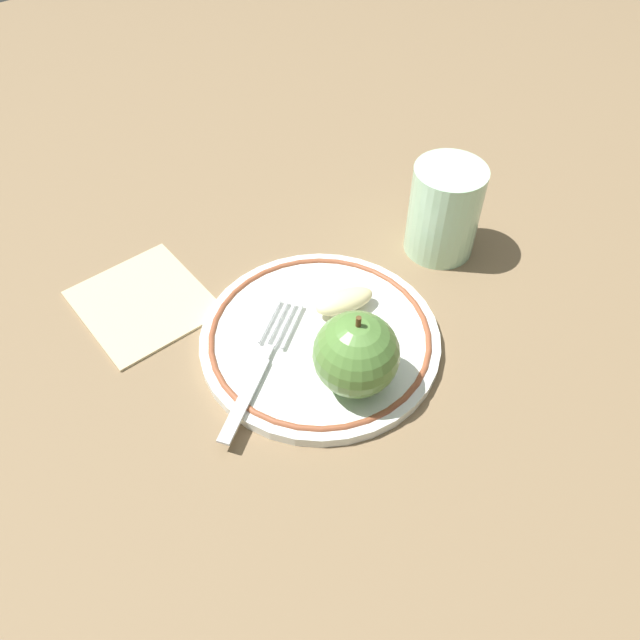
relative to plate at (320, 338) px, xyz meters
name	(u,v)px	position (x,y,z in m)	size (l,w,h in m)	color
ground_plane	(326,326)	(-0.02, -0.01, -0.01)	(2.00, 2.00, 0.00)	#846B4B
plate	(320,338)	(0.00, 0.00, 0.00)	(0.24, 0.24, 0.01)	white
apple_red_whole	(356,354)	(0.01, 0.06, 0.05)	(0.08, 0.08, 0.09)	#598A3D
apple_slice_front	(342,298)	(-0.04, -0.02, 0.02)	(0.06, 0.03, 0.02)	beige
fork	(258,370)	(0.07, 0.01, 0.01)	(0.15, 0.12, 0.00)	silver
drinking_glass	(444,210)	(-0.19, -0.04, 0.05)	(0.08, 0.08, 0.10)	#BEEEC4
napkin_folded	(143,301)	(0.12, -0.15, 0.00)	(0.12, 0.13, 0.01)	beige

